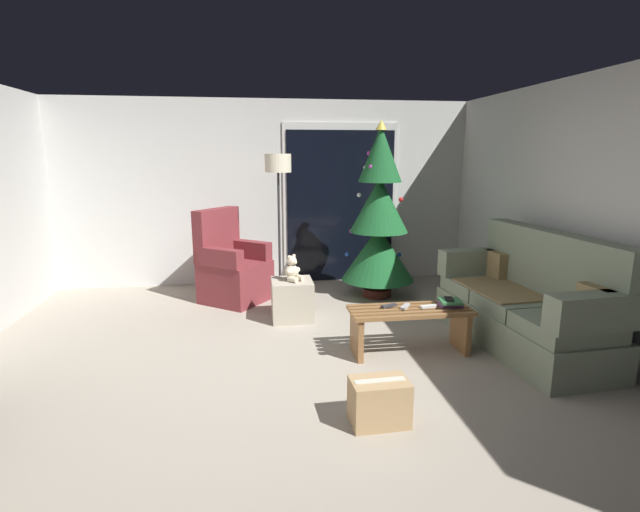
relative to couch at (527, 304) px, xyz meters
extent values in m
plane|color=#9E9384|center=(-2.32, -0.36, -0.40)|extent=(7.00, 7.00, 0.00)
cube|color=silver|center=(-2.32, 2.70, 0.85)|extent=(5.72, 0.12, 2.50)
cube|color=silver|center=(0.54, -0.36, 0.85)|extent=(0.12, 6.00, 2.50)
cube|color=silver|center=(-1.30, 2.63, 0.70)|extent=(1.60, 0.02, 2.20)
cube|color=black|center=(-1.30, 2.61, 0.65)|extent=(1.50, 0.02, 2.10)
cube|color=gray|center=(-0.07, -0.01, -0.23)|extent=(0.90, 1.95, 0.34)
cube|color=gray|center=(-0.04, -0.63, 0.01)|extent=(0.72, 0.65, 0.14)
cube|color=gray|center=(-0.09, -0.01, 0.01)|extent=(0.72, 0.65, 0.14)
cube|color=gray|center=(-0.13, 0.61, 0.01)|extent=(0.72, 0.65, 0.14)
cube|color=gray|center=(0.23, 0.02, 0.38)|extent=(0.34, 1.91, 0.60)
cube|color=gray|center=(0.00, -0.87, 0.22)|extent=(0.77, 0.26, 0.28)
cube|color=gray|center=(-0.13, 0.86, 0.22)|extent=(0.77, 0.26, 0.28)
cube|color=#997F51|center=(-0.13, 0.24, 0.09)|extent=(0.67, 0.94, 0.02)
cube|color=#997F51|center=(0.15, -0.69, 0.22)|extent=(0.14, 0.33, 0.28)
cube|color=#997F51|center=(0.04, 0.70, 0.22)|extent=(0.14, 0.33, 0.28)
cube|color=olive|center=(-1.15, -0.20, 0.00)|extent=(1.10, 0.05, 0.04)
cube|color=olive|center=(-1.15, -0.11, 0.00)|extent=(1.10, 0.05, 0.04)
cube|color=olive|center=(-1.15, -0.02, 0.00)|extent=(1.10, 0.05, 0.04)
cube|color=olive|center=(-1.15, 0.06, 0.00)|extent=(1.10, 0.05, 0.04)
cube|color=olive|center=(-1.15, 0.15, 0.00)|extent=(1.10, 0.05, 0.04)
cube|color=olive|center=(-1.64, -0.02, -0.21)|extent=(0.05, 0.36, 0.38)
cube|color=olive|center=(-0.66, -0.02, -0.21)|extent=(0.05, 0.36, 0.38)
cube|color=#333338|center=(-1.32, 0.05, 0.03)|extent=(0.16, 0.10, 0.02)
cube|color=#ADADB2|center=(-1.19, 0.01, 0.03)|extent=(0.13, 0.15, 0.02)
cube|color=silver|center=(-0.98, -0.02, 0.03)|extent=(0.16, 0.07, 0.02)
cube|color=#6B3D7A|center=(-0.76, -0.01, 0.04)|extent=(0.21, 0.16, 0.04)
cube|color=#337042|center=(-0.77, -0.03, 0.07)|extent=(0.21, 0.21, 0.02)
cube|color=black|center=(-0.78, -0.01, 0.09)|extent=(0.10, 0.16, 0.01)
cylinder|color=#4C1E19|center=(-0.98, 1.75, -0.35)|extent=(0.36, 0.36, 0.10)
cylinder|color=brown|center=(-0.98, 1.75, -0.24)|extent=(0.08, 0.08, 0.12)
cone|color=#195628|center=(-0.98, 1.75, 0.16)|extent=(0.91, 0.91, 0.67)
cone|color=#195628|center=(-0.98, 1.75, 0.77)|extent=(0.72, 0.72, 0.67)
cone|color=#195628|center=(-0.98, 1.75, 1.38)|extent=(0.53, 0.53, 0.67)
sphere|color=blue|center=(-1.33, 1.96, 0.11)|extent=(0.06, 0.06, 0.06)
sphere|color=#1E8C33|center=(-0.82, 1.85, 1.20)|extent=(0.06, 0.06, 0.06)
sphere|color=gold|center=(-1.02, 1.89, 1.37)|extent=(0.06, 0.06, 0.06)
sphere|color=red|center=(-0.79, 1.83, 1.10)|extent=(0.06, 0.06, 0.06)
sphere|color=#B233A5|center=(-1.30, 1.89, 0.42)|extent=(0.06, 0.06, 0.06)
sphere|color=#B233A5|center=(-1.10, 1.82, 1.39)|extent=(0.06, 0.06, 0.06)
sphere|color=gold|center=(-1.12, 1.87, 1.18)|extent=(0.06, 0.06, 0.06)
sphere|color=blue|center=(-0.63, 1.97, 0.08)|extent=(0.06, 0.06, 0.06)
sphere|color=white|center=(-0.69, 1.88, 0.56)|extent=(0.06, 0.06, 0.06)
sphere|color=white|center=(-1.16, 1.76, 1.22)|extent=(0.06, 0.06, 0.06)
sphere|color=white|center=(-1.22, 1.82, 0.89)|extent=(0.06, 0.06, 0.06)
sphere|color=#B233A5|center=(-1.12, 1.64, 1.23)|extent=(0.06, 0.06, 0.06)
sphere|color=red|center=(-0.74, 1.65, 0.84)|extent=(0.06, 0.06, 0.06)
cone|color=#EAD14C|center=(-0.98, 1.75, 1.72)|extent=(0.14, 0.14, 0.12)
cube|color=maroon|center=(-2.76, 1.79, -0.24)|extent=(0.95, 0.95, 0.31)
cube|color=maroon|center=(-2.76, 1.79, 0.00)|extent=(0.95, 0.95, 0.18)
cube|color=maroon|center=(-2.97, 1.95, 0.41)|extent=(0.54, 0.64, 0.64)
cube|color=maroon|center=(-2.57, 2.00, 0.20)|extent=(0.55, 0.46, 0.22)
cube|color=maroon|center=(-2.91, 1.55, 0.20)|extent=(0.55, 0.46, 0.22)
cylinder|color=#2D2D30|center=(-2.21, 1.89, -0.39)|extent=(0.28, 0.28, 0.02)
cylinder|color=#2D2D30|center=(-2.21, 1.89, 0.40)|extent=(0.03, 0.03, 1.55)
cylinder|color=beige|center=(-2.21, 1.89, 1.27)|extent=(0.32, 0.32, 0.22)
cube|color=#B2A893|center=(-2.13, 1.03, -0.18)|extent=(0.44, 0.44, 0.44)
cylinder|color=beige|center=(-2.05, 1.02, 0.07)|extent=(0.12, 0.12, 0.06)
cylinder|color=beige|center=(-2.12, 0.96, 0.07)|extent=(0.12, 0.12, 0.06)
sphere|color=beige|center=(-2.13, 1.03, 0.14)|extent=(0.15, 0.15, 0.15)
sphere|color=beige|center=(-2.13, 1.03, 0.26)|extent=(0.11, 0.11, 0.11)
sphere|color=#F4E5C1|center=(-2.09, 1.00, 0.25)|extent=(0.04, 0.04, 0.04)
sphere|color=beige|center=(-2.10, 1.06, 0.30)|extent=(0.04, 0.04, 0.04)
sphere|color=beige|center=(-2.15, 1.01, 0.30)|extent=(0.04, 0.04, 0.04)
sphere|color=beige|center=(-2.06, 1.07, 0.15)|extent=(0.06, 0.06, 0.06)
sphere|color=beige|center=(-2.17, 0.97, 0.15)|extent=(0.06, 0.06, 0.06)
cube|color=tan|center=(-1.73, -1.13, -0.24)|extent=(0.39, 0.27, 0.31)
cube|color=beige|center=(-1.73, -1.13, -0.09)|extent=(0.35, 0.07, 0.00)
camera|label=1|loc=(-2.53, -3.95, 1.38)|focal=26.74mm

